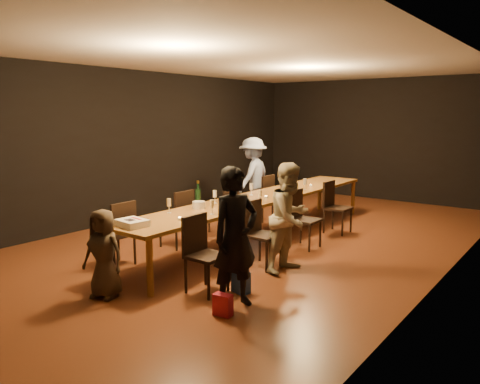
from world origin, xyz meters
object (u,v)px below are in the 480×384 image
Objects in this scene: chair_right_2 at (305,219)px; woman_tan at (290,217)px; chair_left_3 at (260,198)px; birthday_cake at (132,223)px; ice_bucket at (284,187)px; table at (262,199)px; man_blue at (253,176)px; chair_left_1 at (176,218)px; chair_left_2 at (223,207)px; chair_right_3 at (338,207)px; child at (104,253)px; chair_right_0 at (207,255)px; champagne_bottle at (198,192)px; chair_right_1 at (263,235)px; plate_stack at (199,205)px; woman_birthday at (235,238)px; chair_left_0 at (116,233)px.

woman_tan is at bearing 18.83° from chair_right_2.
birthday_cake is at bearing -168.86° from chair_left_3.
chair_left_3 is at bearing 146.59° from ice_bucket.
man_blue reaches higher than table.
chair_left_1 and chair_left_2 have the same top height.
chair_right_3 is 0.88× the size of child.
champagne_bottle is at bearing -134.75° from chair_right_0.
table is at bearing -160.50° from chair_right_0.
chair_right_1 and chair_right_3 have the same top height.
chair_right_2 and chair_left_1 have the same top height.
plate_stack is at bearing -97.16° from ice_bucket.
table is at bearing -90.00° from chair_right_2.
man_blue reaches higher than champagne_bottle.
plate_stack is at bearing 71.87° from woman_birthday.
plate_stack is 0.99× the size of ice_bucket.
child is at bearing -77.52° from birthday_cake.
chair_right_1 is at bearing 107.38° from woman_tan.
chair_right_2 is at bearing 77.72° from birthday_cake.
chair_left_0 is 0.88× the size of child.
chair_left_3 is (-1.70, 2.40, 0.00)m from chair_right_1.
chair_left_2 is 1.72m from man_blue.
chair_left_1 is at bearing 76.90° from woman_birthday.
chair_left_2 is 3.33m from child.
chair_right_2 is at bearing -54.78° from chair_left_1.
chair_right_0 is 0.57× the size of man_blue.
woman_tan is at bearing 163.35° from chair_right_0.
woman_tan is (0.38, -2.32, 0.28)m from chair_right_3.
ice_bucket is (-0.75, 2.97, 0.38)m from chair_right_0.
chair_right_2 is 1.02m from ice_bucket.
child is at bearing -134.93° from chair_left_0.
child is 2.86× the size of champagne_bottle.
chair_left_3 is (0.00, 2.40, 0.00)m from chair_left_1.
chair_right_1 is 2.08m from chair_left_0.
woman_birthday is at bearing -61.42° from table.
woman_birthday reaches higher than plate_stack.
chair_right_3 is 1.70m from chair_left_3.
chair_right_1 is at bearing -90.00° from chair_left_1.
chair_left_1 is at bearing -90.00° from chair_right_1.
chair_left_2 is 0.59× the size of woman_birthday.
ice_bucket is at bearing -157.07° from chair_right_1.
child is at bearing -90.37° from table.
ice_bucket is (-0.75, -0.63, 0.38)m from chair_right_3.
ice_bucket is (1.43, -1.04, 0.02)m from man_blue.
champagne_bottle is at bearing -108.36° from table.
chair_right_3 and chair_left_1 have the same top height.
woman_birthday is 1.50× the size of child.
child is 5.41× the size of ice_bucket.
chair_left_1 is (-1.70, -1.20, 0.00)m from chair_right_2.
chair_right_1 is 1.45m from woman_birthday.
chair_right_0 is at bearing -70.50° from table.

